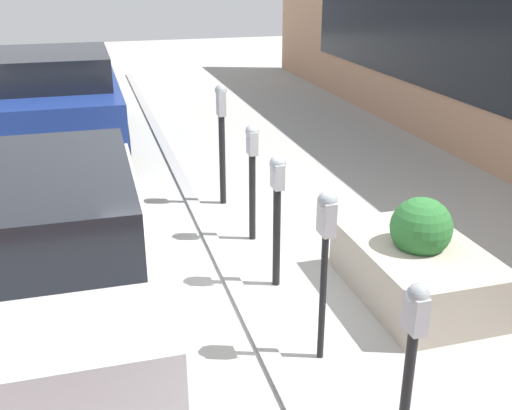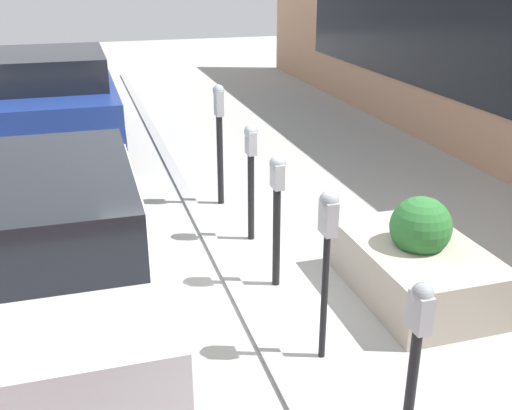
{
  "view_description": "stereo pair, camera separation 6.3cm",
  "coord_description": "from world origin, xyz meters",
  "px_view_note": "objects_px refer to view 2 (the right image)",
  "views": [
    {
      "loc": [
        -4.85,
        1.28,
        2.94
      ],
      "look_at": [
        0.0,
        -0.11,
        0.88
      ],
      "focal_mm": 42.0,
      "sensor_mm": 36.0,
      "label": 1
    },
    {
      "loc": [
        -4.83,
        1.34,
        2.94
      ],
      "look_at": [
        0.0,
        -0.11,
        0.88
      ],
      "focal_mm": 42.0,
      "sensor_mm": 36.0,
      "label": 2
    }
  ],
  "objects_px": {
    "parked_car_middle": "(29,249)",
    "parked_car_rear": "(52,98)",
    "parking_meter_farthest": "(219,128)",
    "parking_meter_nearest": "(416,347)",
    "parking_meter_fourth": "(251,164)",
    "parking_meter_middle": "(277,200)",
    "parking_meter_second": "(327,236)",
    "planter_box": "(417,263)"
  },
  "relations": [
    {
      "from": "parking_meter_farthest",
      "to": "parked_car_rear",
      "type": "distance_m",
      "value": 3.88
    },
    {
      "from": "parking_meter_middle",
      "to": "planter_box",
      "type": "bearing_deg",
      "value": -114.84
    },
    {
      "from": "parking_meter_fourth",
      "to": "parking_meter_farthest",
      "type": "xyz_separation_m",
      "value": [
        1.15,
        0.07,
        0.11
      ]
    },
    {
      "from": "parking_meter_farthest",
      "to": "planter_box",
      "type": "relative_size",
      "value": 0.96
    },
    {
      "from": "parking_meter_second",
      "to": "parked_car_middle",
      "type": "relative_size",
      "value": 0.34
    },
    {
      "from": "parking_meter_nearest",
      "to": "planter_box",
      "type": "distance_m",
      "value": 2.24
    },
    {
      "from": "parking_meter_nearest",
      "to": "parking_meter_second",
      "type": "height_order",
      "value": "parking_meter_second"
    },
    {
      "from": "parking_meter_farthest",
      "to": "parked_car_rear",
      "type": "bearing_deg",
      "value": 32.1
    },
    {
      "from": "parking_meter_nearest",
      "to": "parking_meter_fourth",
      "type": "relative_size",
      "value": 0.97
    },
    {
      "from": "parking_meter_farthest",
      "to": "parked_car_middle",
      "type": "bearing_deg",
      "value": 137.73
    },
    {
      "from": "parking_meter_fourth",
      "to": "parked_car_rear",
      "type": "distance_m",
      "value": 4.93
    },
    {
      "from": "parking_meter_second",
      "to": "parking_meter_middle",
      "type": "xyz_separation_m",
      "value": [
        1.21,
        -0.01,
        -0.17
      ]
    },
    {
      "from": "parking_meter_second",
      "to": "parked_car_middle",
      "type": "xyz_separation_m",
      "value": [
        1.04,
        2.17,
        -0.29
      ]
    },
    {
      "from": "parking_meter_farthest",
      "to": "parking_meter_nearest",
      "type": "bearing_deg",
      "value": -179.25
    },
    {
      "from": "parking_meter_second",
      "to": "parking_meter_fourth",
      "type": "distance_m",
      "value": 2.28
    },
    {
      "from": "parking_meter_second",
      "to": "parking_meter_farthest",
      "type": "height_order",
      "value": "parking_meter_farthest"
    },
    {
      "from": "parking_meter_fourth",
      "to": "parked_car_middle",
      "type": "height_order",
      "value": "parked_car_middle"
    },
    {
      "from": "parking_meter_farthest",
      "to": "parked_car_rear",
      "type": "relative_size",
      "value": 0.37
    },
    {
      "from": "parking_meter_middle",
      "to": "parking_meter_second",
      "type": "bearing_deg",
      "value": 179.33
    },
    {
      "from": "parking_meter_second",
      "to": "planter_box",
      "type": "relative_size",
      "value": 0.88
    },
    {
      "from": "parking_meter_nearest",
      "to": "parked_car_middle",
      "type": "xyz_separation_m",
      "value": [
        2.23,
        2.23,
        -0.11
      ]
    },
    {
      "from": "parking_meter_middle",
      "to": "planter_box",
      "type": "xyz_separation_m",
      "value": [
        -0.55,
        -1.2,
        -0.56
      ]
    },
    {
      "from": "parking_meter_second",
      "to": "parking_meter_fourth",
      "type": "xyz_separation_m",
      "value": [
        2.27,
        -0.07,
        -0.17
      ]
    },
    {
      "from": "parking_meter_fourth",
      "to": "parking_meter_second",
      "type": "bearing_deg",
      "value": 178.19
    },
    {
      "from": "parking_meter_nearest",
      "to": "parking_meter_second",
      "type": "bearing_deg",
      "value": 2.76
    },
    {
      "from": "parking_meter_nearest",
      "to": "parking_meter_fourth",
      "type": "distance_m",
      "value": 3.46
    },
    {
      "from": "parking_meter_middle",
      "to": "parking_meter_fourth",
      "type": "xyz_separation_m",
      "value": [
        1.07,
        -0.06,
        0.0
      ]
    },
    {
      "from": "parking_meter_second",
      "to": "parking_meter_fourth",
      "type": "bearing_deg",
      "value": -1.81
    },
    {
      "from": "parked_car_middle",
      "to": "parked_car_rear",
      "type": "relative_size",
      "value": 0.99
    },
    {
      "from": "parking_meter_fourth",
      "to": "planter_box",
      "type": "bearing_deg",
      "value": -144.91
    },
    {
      "from": "planter_box",
      "to": "parked_car_rear",
      "type": "xyz_separation_m",
      "value": [
        6.06,
        3.27,
        0.52
      ]
    },
    {
      "from": "planter_box",
      "to": "parked_car_rear",
      "type": "bearing_deg",
      "value": 28.38
    },
    {
      "from": "parking_meter_second",
      "to": "parking_meter_fourth",
      "type": "height_order",
      "value": "parking_meter_second"
    },
    {
      "from": "parking_meter_middle",
      "to": "parking_meter_farthest",
      "type": "bearing_deg",
      "value": 0.44
    },
    {
      "from": "parking_meter_middle",
      "to": "parking_meter_farthest",
      "type": "height_order",
      "value": "parking_meter_farthest"
    },
    {
      "from": "planter_box",
      "to": "parking_meter_nearest",
      "type": "bearing_deg",
      "value": 147.85
    },
    {
      "from": "parking_meter_second",
      "to": "parking_meter_farthest",
      "type": "distance_m",
      "value": 3.43
    },
    {
      "from": "parking_meter_middle",
      "to": "parked_car_rear",
      "type": "xyz_separation_m",
      "value": [
        5.51,
        2.08,
        -0.04
      ]
    },
    {
      "from": "parking_meter_second",
      "to": "parked_car_middle",
      "type": "distance_m",
      "value": 2.43
    },
    {
      "from": "parking_meter_middle",
      "to": "parking_meter_fourth",
      "type": "distance_m",
      "value": 1.07
    },
    {
      "from": "parking_meter_farthest",
      "to": "parked_car_middle",
      "type": "distance_m",
      "value": 3.23
    },
    {
      "from": "parked_car_rear",
      "to": "parking_meter_second",
      "type": "bearing_deg",
      "value": -162.74
    }
  ]
}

